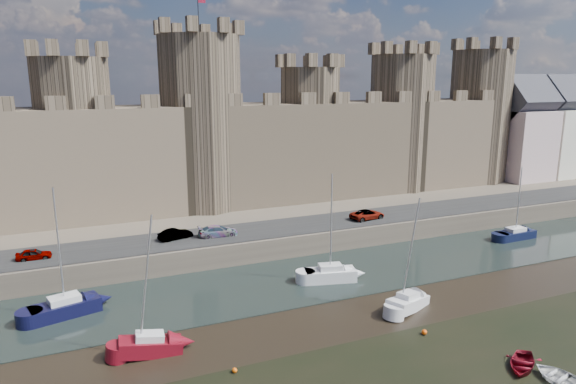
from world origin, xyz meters
The scene contains 18 objects.
water_channel centered at (0.00, 24.00, 0.04)m, with size 160.00×12.00×0.08m, color black.
quay centered at (0.00, 60.00, 1.25)m, with size 160.00×60.00×2.50m, color #4C443A.
road centered at (0.00, 34.00, 2.55)m, with size 160.00×7.00×0.10m, color black.
castle centered at (-0.64, 48.00, 11.67)m, with size 108.50×11.00×29.00m.
townhouses centered at (71.50, 46.00, 10.59)m, with size 35.50×9.05×18.13m.
car_0 centered at (-18.87, 33.41, 3.06)m, with size 1.31×3.27×1.11m, color gray.
car_1 centered at (-4.72, 34.39, 3.12)m, with size 1.32×3.78×1.25m, color gray.
car_2 centered at (-0.07, 33.67, 3.14)m, with size 1.80×4.43×1.29m, color gray.
car_3 centered at (19.30, 33.23, 3.14)m, with size 2.13×4.61×1.28m, color gray.
sailboat_1 centered at (-16.18, 24.45, 0.87)m, with size 6.03×3.60×11.33m.
sailboat_2 centered at (8.44, 22.42, 0.86)m, with size 5.43×3.13×11.01m.
sailboat_3 centered at (36.54, 25.58, 0.73)m, with size 5.31×2.18×9.23m.
sailboat_4 centered at (-10.32, 15.26, 0.78)m, with size 4.72×2.12×10.76m.
sailboat_5 centered at (11.89, 14.11, 0.73)m, with size 5.05×3.64×10.17m.
dinghy_2 centered at (14.64, 0.83, 0.35)m, with size 2.44×0.71×3.42m, color silver.
dinghy_4 centered at (13.62, 2.99, 0.35)m, with size 2.43×0.71×3.41m, color maroon.
buoy_1 centered at (-5.27, 10.44, 0.19)m, with size 0.38×0.38×0.38m, color #F35C0A.
buoy_3 centered at (10.36, 9.74, 0.22)m, with size 0.45×0.45×0.45m, color #F8530B.
Camera 1 is at (-14.31, -20.69, 20.28)m, focal length 32.00 mm.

